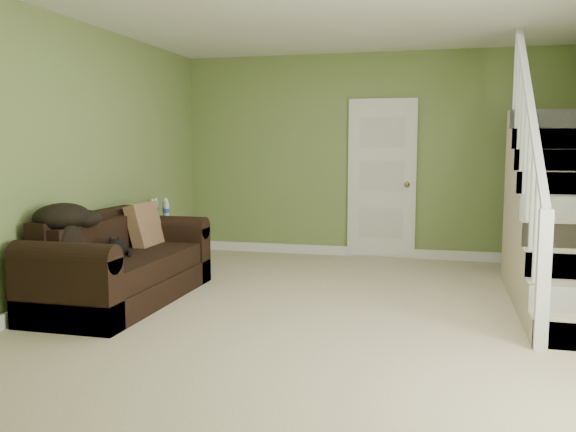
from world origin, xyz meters
The scene contains 15 objects.
floor centered at (0.00, 0.00, 0.00)m, with size 5.00×5.50×0.01m, color tan.
ceiling centered at (0.00, 0.00, 2.60)m, with size 5.00×5.50×0.01m, color white.
wall_back centered at (0.00, 2.75, 1.30)m, with size 5.00×0.04×2.60m, color olive.
wall_front centered at (0.00, -2.75, 1.30)m, with size 5.00×0.04×2.60m, color olive.
wall_left centered at (-2.50, 0.00, 1.30)m, with size 0.04×5.50×2.60m, color olive.
baseboard_back centered at (0.00, 2.72, 0.06)m, with size 5.00×0.04×0.12m, color white.
baseboard_left centered at (-2.47, 0.00, 0.06)m, with size 0.04×5.50×0.12m, color white.
door centered at (0.10, 2.71, 1.01)m, with size 0.86×0.12×2.02m.
staircase centered at (1.99, 0.97, 0.64)m, with size 1.00×2.51×2.82m.
sofa centered at (-2.01, -0.12, 0.31)m, with size 0.89×2.05×0.81m.
side_table centered at (-2.23, 1.20, 0.31)m, with size 0.62×0.62×0.83m.
cat centered at (-1.96, -0.28, 0.52)m, with size 0.29×0.44×0.22m.
banana centered at (-1.90, -0.49, 0.47)m, with size 0.06×0.22×0.06m, color yellow.
throw_pillow centered at (-2.05, 0.45, 0.62)m, with size 0.12×0.49×0.49m, color #523220.
throw_blanket centered at (-2.26, -0.62, 0.84)m, with size 0.42×0.55×0.23m, color black.
Camera 1 is at (0.85, -5.10, 1.44)m, focal length 38.00 mm.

